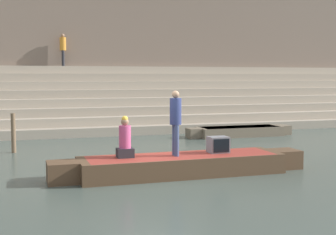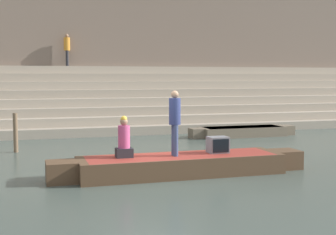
# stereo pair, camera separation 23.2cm
# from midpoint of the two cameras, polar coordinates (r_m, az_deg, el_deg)

# --- Properties ---
(ground_plane) EXTENTS (120.00, 120.00, 0.00)m
(ground_plane) POSITION_cam_midpoint_polar(r_m,az_deg,el_deg) (12.36, -2.24, -7.06)
(ground_plane) COLOR #47544C
(ghat_steps) EXTENTS (36.00, 4.97, 3.12)m
(ghat_steps) POSITION_cam_midpoint_polar(r_m,az_deg,el_deg) (23.32, -9.81, 1.30)
(ghat_steps) COLOR tan
(ghat_steps) RESTS_ON ground
(back_wall) EXTENTS (34.20, 1.28, 9.92)m
(back_wall) POSITION_cam_midpoint_polar(r_m,az_deg,el_deg) (25.71, -10.69, 10.17)
(back_wall) COLOR #7F6B5B
(back_wall) RESTS_ON ground
(rowboat_main) EXTENTS (6.92, 1.52, 0.52)m
(rowboat_main) POSITION_cam_midpoint_polar(r_m,az_deg,el_deg) (12.38, 1.17, -5.74)
(rowboat_main) COLOR brown
(rowboat_main) RESTS_ON ground
(person_standing) EXTENTS (0.30, 0.30, 1.70)m
(person_standing) POSITION_cam_midpoint_polar(r_m,az_deg,el_deg) (12.15, 0.38, -0.06)
(person_standing) COLOR #3D4C75
(person_standing) RESTS_ON rowboat_main
(person_rowing) EXTENTS (0.43, 0.33, 1.07)m
(person_rowing) POSITION_cam_midpoint_polar(r_m,az_deg,el_deg) (12.00, -5.82, -2.80)
(person_rowing) COLOR #28282D
(person_rowing) RESTS_ON rowboat_main
(tv_set) EXTENTS (0.54, 0.44, 0.44)m
(tv_set) POSITION_cam_midpoint_polar(r_m,az_deg,el_deg) (12.80, 5.63, -3.31)
(tv_set) COLOR slate
(tv_set) RESTS_ON rowboat_main
(moored_boat_shore) EXTENTS (4.80, 1.21, 0.41)m
(moored_boat_shore) POSITION_cam_midpoint_polar(r_m,az_deg,el_deg) (20.55, 8.41, -1.64)
(moored_boat_shore) COLOR #756651
(moored_boat_shore) RESTS_ON ground
(mooring_post) EXTENTS (0.15, 0.15, 1.35)m
(mooring_post) POSITION_cam_midpoint_polar(r_m,az_deg,el_deg) (16.73, -18.71, -1.81)
(mooring_post) COLOR brown
(mooring_post) RESTS_ON ground
(person_on_steps) EXTENTS (0.31, 0.31, 1.64)m
(person_on_steps) POSITION_cam_midpoint_polar(r_m,az_deg,el_deg) (24.63, -12.96, 8.34)
(person_on_steps) COLOR #28282D
(person_on_steps) RESTS_ON ghat_steps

